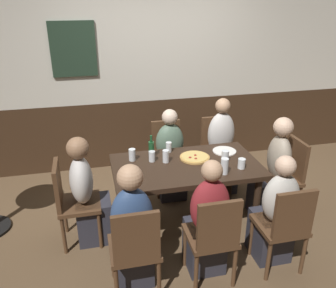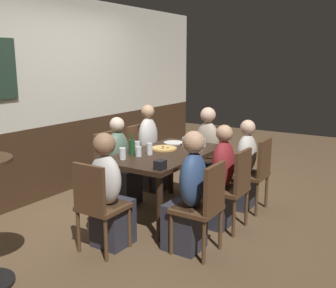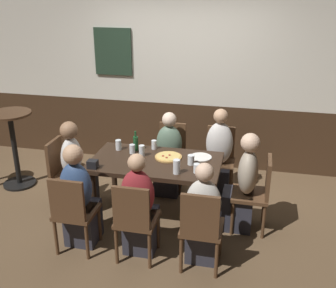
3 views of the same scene
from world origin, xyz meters
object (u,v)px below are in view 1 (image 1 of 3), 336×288
at_px(chair_right_near, 285,224).
at_px(chair_head_east, 286,173).
at_px(pint_glass_stout, 166,157).
at_px(tumbler_short, 169,147).
at_px(person_mid_far, 171,161).
at_px(pint_glass_amber, 224,167).
at_px(chair_head_west, 71,199).
at_px(pizza, 195,157).
at_px(chair_mid_far, 168,152).
at_px(chair_mid_near, 213,235).
at_px(beer_bottle_green, 151,149).
at_px(person_head_east, 273,175).
at_px(beer_glass_half, 132,155).
at_px(condiment_caddy, 129,184).
at_px(person_right_near, 275,217).
at_px(dining_table, 186,172).
at_px(plate_white_large, 224,151).
at_px(chair_left_near, 135,247).
at_px(person_mid_near, 207,226).
at_px(highball_clear, 225,156).
at_px(person_left_near, 132,235).
at_px(person_head_west, 88,198).
at_px(pint_glass_pale, 152,157).
at_px(person_right_far, 221,152).
at_px(chair_right_far, 217,147).

height_order(chair_right_near, chair_head_east, same).
bearing_deg(pint_glass_stout, tumbler_short, 69.94).
height_order(person_mid_far, pint_glass_amber, person_mid_far).
bearing_deg(chair_head_west, pizza, 5.10).
distance_m(chair_mid_far, chair_mid_near, 1.67).
relative_size(pint_glass_stout, beer_bottle_green, 0.54).
relative_size(person_head_east, beer_glass_half, 9.22).
bearing_deg(condiment_caddy, person_right_near, -14.67).
bearing_deg(dining_table, condiment_caddy, -151.61).
bearing_deg(pizza, plate_white_large, 13.17).
height_order(chair_left_near, tumbler_short, chair_left_near).
height_order(chair_head_west, pizza, chair_head_west).
bearing_deg(chair_head_east, chair_head_west, 180.00).
bearing_deg(person_mid_far, chair_right_near, -66.60).
distance_m(person_mid_near, highball_clear, 0.84).
bearing_deg(chair_head_west, person_mid_far, 30.14).
height_order(dining_table, chair_left_near, chair_left_near).
bearing_deg(chair_left_near, person_head_east, 26.90).
bearing_deg(plate_white_large, pint_glass_stout, -171.40).
bearing_deg(beer_bottle_green, plate_white_large, -3.70).
relative_size(person_right_near, person_left_near, 0.94).
bearing_deg(person_mid_far, person_head_east, -34.01).
xyz_separation_m(chair_mid_near, person_mid_far, (-0.00, 1.51, -0.04)).
relative_size(person_head_west, condiment_caddy, 10.28).
bearing_deg(pint_glass_pale, person_right_far, 28.28).
bearing_deg(chair_right_far, pint_glass_stout, -138.73).
xyz_separation_m(chair_mid_far, chair_mid_near, (-0.00, -1.67, 0.00)).
xyz_separation_m(chair_head_east, person_mid_far, (-1.16, 0.67, -0.04)).
xyz_separation_m(person_right_near, beer_bottle_green, (-0.96, 0.92, 0.38)).
bearing_deg(chair_left_near, chair_head_west, 121.10).
xyz_separation_m(beer_bottle_green, plate_white_large, (0.80, -0.05, -0.09)).
distance_m(dining_table, person_head_east, 1.01).
height_order(chair_right_far, person_right_far, person_right_far).
height_order(pint_glass_stout, highball_clear, pint_glass_stout).
xyz_separation_m(pint_glass_amber, plate_white_large, (0.19, 0.47, -0.07)).
bearing_deg(person_mid_far, chair_head_east, -30.14).
height_order(chair_left_near, person_head_west, person_head_west).
bearing_deg(chair_mid_far, dining_table, -90.00).
relative_size(pint_glass_pale, beer_bottle_green, 0.45).
relative_size(chair_right_near, condiment_caddy, 8.00).
bearing_deg(chair_mid_far, person_right_near, -66.60).
bearing_deg(person_mid_far, condiment_caddy, -121.74).
relative_size(person_mid_near, plate_white_large, 4.42).
bearing_deg(chair_left_near, person_mid_near, 14.05).
xyz_separation_m(chair_right_far, plate_white_large, (-0.16, -0.64, 0.25)).
height_order(dining_table, pint_glass_stout, pint_glass_stout).
height_order(chair_head_west, person_mid_near, person_mid_near).
relative_size(chair_left_near, person_head_east, 0.76).
distance_m(pint_glass_pale, beer_bottle_green, 0.11).
bearing_deg(chair_left_near, pint_glass_pale, 71.56).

